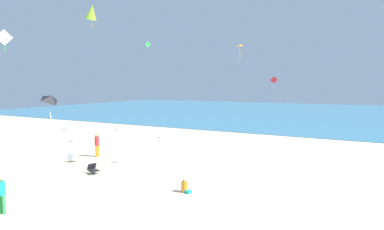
% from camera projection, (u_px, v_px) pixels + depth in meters
% --- Properties ---
extents(ground_plane, '(120.00, 120.00, 0.00)m').
position_uv_depth(ground_plane, '(208.00, 176.00, 19.34)').
color(ground_plane, beige).
extents(ocean_water, '(120.00, 60.00, 0.05)m').
position_uv_depth(ocean_water, '(319.00, 113.00, 60.69)').
color(ocean_water, teal).
rests_on(ocean_water, ground_plane).
extents(beach_chair_far_left, '(0.57, 0.67, 0.57)m').
position_uv_depth(beach_chair_far_left, '(72.00, 158.00, 22.84)').
color(beach_chair_far_left, white).
rests_on(beach_chair_far_left, ground_plane).
extents(beach_chair_mid_beach, '(0.82, 0.73, 0.60)m').
position_uv_depth(beach_chair_mid_beach, '(93.00, 169.00, 19.86)').
color(beach_chair_mid_beach, black).
rests_on(beach_chair_mid_beach, ground_plane).
extents(person_0, '(0.39, 0.39, 1.71)m').
position_uv_depth(person_0, '(97.00, 143.00, 24.45)').
color(person_0, orange).
rests_on(person_0, ground_plane).
extents(person_1, '(0.60, 0.42, 0.69)m').
position_uv_depth(person_1, '(185.00, 187.00, 16.42)').
color(person_1, orange).
rests_on(person_1, ground_plane).
extents(person_4, '(0.38, 0.38, 1.58)m').
position_uv_depth(person_4, '(1.00, 192.00, 13.63)').
color(person_4, green).
rests_on(person_4, ground_plane).
extents(kite_green, '(0.21, 0.53, 0.87)m').
position_uv_depth(kite_green, '(148.00, 45.00, 27.85)').
color(kite_green, green).
extents(kite_lime, '(1.18, 1.01, 1.54)m').
position_uv_depth(kite_lime, '(92.00, 12.00, 20.81)').
color(kite_lime, '#99DB33').
extents(kite_red, '(0.93, 0.39, 1.37)m').
position_uv_depth(kite_red, '(274.00, 80.00, 39.13)').
color(kite_red, red).
extents(kite_white, '(0.42, 0.71, 1.14)m').
position_uv_depth(kite_white, '(4.00, 38.00, 16.61)').
color(kite_white, white).
extents(kite_orange, '(0.56, 0.42, 1.58)m').
position_uv_depth(kite_orange, '(240.00, 45.00, 30.02)').
color(kite_orange, orange).
extents(kite_black, '(0.69, 0.81, 1.53)m').
position_uv_depth(kite_black, '(52.00, 99.00, 12.83)').
color(kite_black, black).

